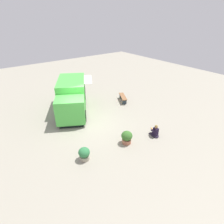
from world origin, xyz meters
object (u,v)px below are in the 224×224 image
at_px(food_truck, 72,98).
at_px(person_customer, 155,132).
at_px(plaza_bench, 123,97).
at_px(planter_flowering_near, 84,154).
at_px(planter_flowering_far, 127,137).

xyz_separation_m(food_truck, person_customer, (6.28, 2.58, -0.83)).
bearing_deg(person_customer, food_truck, -157.66).
height_order(person_customer, plaza_bench, person_customer).
bearing_deg(person_customer, planter_flowering_near, -100.10).
bearing_deg(food_truck, planter_flowering_far, 6.66).
bearing_deg(plaza_bench, person_customer, -18.78).
relative_size(planter_flowering_near, plaza_bench, 0.45).
bearing_deg(planter_flowering_far, food_truck, -173.34).
distance_m(person_customer, planter_flowering_far, 1.99).
height_order(planter_flowering_near, planter_flowering_far, planter_flowering_far).
bearing_deg(food_truck, plaza_bench, 77.67).
relative_size(planter_flowering_far, plaza_bench, 0.50).
bearing_deg(planter_flowering_near, food_truck, 159.24).
distance_m(planter_flowering_near, plaza_bench, 7.87).
height_order(person_customer, planter_flowering_near, person_customer).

